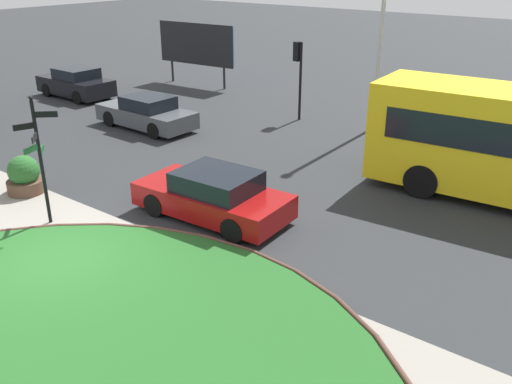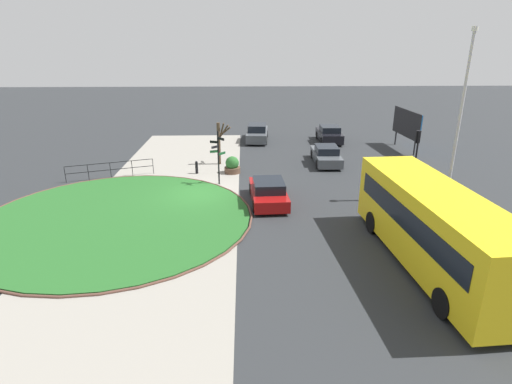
{
  "view_description": "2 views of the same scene",
  "coord_description": "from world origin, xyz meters",
  "px_view_note": "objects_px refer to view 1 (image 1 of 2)",
  "views": [
    {
      "loc": [
        10.32,
        -6.17,
        6.53
      ],
      "look_at": [
        3.15,
        3.27,
        1.43
      ],
      "focal_mm": 39.06,
      "sensor_mm": 36.0,
      "label": 1
    },
    {
      "loc": [
        22.47,
        2.6,
        8.43
      ],
      "look_at": [
        4.26,
        3.14,
        1.74
      ],
      "focal_mm": 29.05,
      "sensor_mm": 36.0,
      "label": 2
    }
  ],
  "objects_px": {
    "car_trailing": "(76,83)",
    "traffic_light_near": "(298,63)",
    "car_far_lane": "(213,196)",
    "billboard_left": "(196,45)",
    "signpost_directional": "(39,154)",
    "car_near_lane": "(147,113)",
    "planter_near_signpost": "(25,177)",
    "lamppost_tall": "(384,3)"
  },
  "relations": [
    {
      "from": "car_trailing",
      "to": "traffic_light_near",
      "type": "xyz_separation_m",
      "value": [
        10.79,
        3.25,
        1.7
      ]
    },
    {
      "from": "signpost_directional",
      "to": "billboard_left",
      "type": "xyz_separation_m",
      "value": [
        -8.29,
        14.68,
        0.19
      ]
    },
    {
      "from": "planter_near_signpost",
      "to": "car_trailing",
      "type": "bearing_deg",
      "value": 136.85
    },
    {
      "from": "car_near_lane",
      "to": "lamppost_tall",
      "type": "xyz_separation_m",
      "value": [
        7.33,
        5.48,
        4.23
      ]
    },
    {
      "from": "car_near_lane",
      "to": "traffic_light_near",
      "type": "distance_m",
      "value": 6.53
    },
    {
      "from": "car_near_lane",
      "to": "car_trailing",
      "type": "relative_size",
      "value": 1.07
    },
    {
      "from": "car_far_lane",
      "to": "car_near_lane",
      "type": "bearing_deg",
      "value": -34.13
    },
    {
      "from": "car_trailing",
      "to": "car_far_lane",
      "type": "bearing_deg",
      "value": 157.49
    },
    {
      "from": "car_far_lane",
      "to": "planter_near_signpost",
      "type": "xyz_separation_m",
      "value": [
        -5.51,
        -2.11,
        -0.11
      ]
    },
    {
      "from": "traffic_light_near",
      "to": "billboard_left",
      "type": "xyz_separation_m",
      "value": [
        -7.92,
        2.36,
        -0.25
      ]
    },
    {
      "from": "car_near_lane",
      "to": "car_far_lane",
      "type": "xyz_separation_m",
      "value": [
        7.63,
        -4.63,
        0.01
      ]
    },
    {
      "from": "lamppost_tall",
      "to": "planter_near_signpost",
      "type": "relative_size",
      "value": 7.92
    },
    {
      "from": "car_trailing",
      "to": "planter_near_signpost",
      "type": "relative_size",
      "value": 3.56
    },
    {
      "from": "car_near_lane",
      "to": "traffic_light_near",
      "type": "bearing_deg",
      "value": -128.96
    },
    {
      "from": "lamppost_tall",
      "to": "billboard_left",
      "type": "distance_m",
      "value": 11.62
    },
    {
      "from": "traffic_light_near",
      "to": "lamppost_tall",
      "type": "relative_size",
      "value": 0.35
    },
    {
      "from": "signpost_directional",
      "to": "traffic_light_near",
      "type": "height_order",
      "value": "signpost_directional"
    },
    {
      "from": "signpost_directional",
      "to": "billboard_left",
      "type": "relative_size",
      "value": 0.7
    },
    {
      "from": "billboard_left",
      "to": "signpost_directional",
      "type": "bearing_deg",
      "value": -64.49
    },
    {
      "from": "traffic_light_near",
      "to": "car_far_lane",
      "type": "bearing_deg",
      "value": 118.54
    },
    {
      "from": "lamppost_tall",
      "to": "planter_near_signpost",
      "type": "bearing_deg",
      "value": -113.08
    },
    {
      "from": "traffic_light_near",
      "to": "planter_near_signpost",
      "type": "xyz_separation_m",
      "value": [
        -1.95,
        -11.54,
        -1.87
      ]
    },
    {
      "from": "planter_near_signpost",
      "to": "car_far_lane",
      "type": "bearing_deg",
      "value": 20.96
    },
    {
      "from": "car_near_lane",
      "to": "billboard_left",
      "type": "distance_m",
      "value": 8.27
    },
    {
      "from": "car_near_lane",
      "to": "billboard_left",
      "type": "height_order",
      "value": "billboard_left"
    },
    {
      "from": "car_near_lane",
      "to": "planter_near_signpost",
      "type": "relative_size",
      "value": 3.82
    },
    {
      "from": "traffic_light_near",
      "to": "lamppost_tall",
      "type": "xyz_separation_m",
      "value": [
        3.26,
        0.68,
        2.46
      ]
    },
    {
      "from": "car_far_lane",
      "to": "traffic_light_near",
      "type": "xyz_separation_m",
      "value": [
        -3.56,
        9.43,
        1.75
      ]
    },
    {
      "from": "car_trailing",
      "to": "lamppost_tall",
      "type": "height_order",
      "value": "lamppost_tall"
    },
    {
      "from": "traffic_light_near",
      "to": "lamppost_tall",
      "type": "height_order",
      "value": "lamppost_tall"
    },
    {
      "from": "car_far_lane",
      "to": "billboard_left",
      "type": "height_order",
      "value": "billboard_left"
    },
    {
      "from": "billboard_left",
      "to": "planter_near_signpost",
      "type": "relative_size",
      "value": 4.18
    },
    {
      "from": "car_trailing",
      "to": "billboard_left",
      "type": "xyz_separation_m",
      "value": [
        2.87,
        5.61,
        1.45
      ]
    },
    {
      "from": "car_trailing",
      "to": "planter_near_signpost",
      "type": "xyz_separation_m",
      "value": [
        8.84,
        -8.29,
        -0.17
      ]
    },
    {
      "from": "car_near_lane",
      "to": "planter_near_signpost",
      "type": "distance_m",
      "value": 7.07
    },
    {
      "from": "car_trailing",
      "to": "billboard_left",
      "type": "height_order",
      "value": "billboard_left"
    },
    {
      "from": "traffic_light_near",
      "to": "signpost_directional",
      "type": "bearing_deg",
      "value": 99.62
    },
    {
      "from": "car_trailing",
      "to": "traffic_light_near",
      "type": "relative_size",
      "value": 1.27
    },
    {
      "from": "car_far_lane",
      "to": "billboard_left",
      "type": "relative_size",
      "value": 0.9
    },
    {
      "from": "signpost_directional",
      "to": "car_far_lane",
      "type": "height_order",
      "value": "signpost_directional"
    },
    {
      "from": "car_trailing",
      "to": "lamppost_tall",
      "type": "bearing_deg",
      "value": -163.56
    },
    {
      "from": "planter_near_signpost",
      "to": "signpost_directional",
      "type": "bearing_deg",
      "value": -18.49
    }
  ]
}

